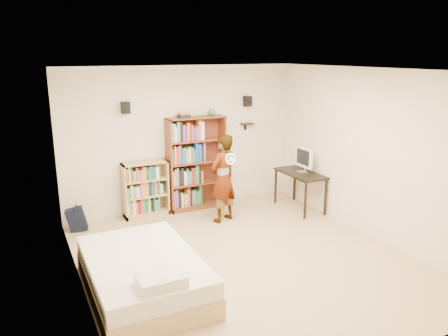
# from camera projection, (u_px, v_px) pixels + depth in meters

# --- Properties ---
(ground) EXTENTS (4.50, 5.00, 0.01)m
(ground) POSITION_uv_depth(u_px,v_px,m) (245.00, 259.00, 6.37)
(ground) COLOR tan
(ground) RESTS_ON ground
(room_shell) EXTENTS (4.52, 5.02, 2.71)m
(room_shell) POSITION_uv_depth(u_px,v_px,m) (246.00, 141.00, 5.92)
(room_shell) COLOR #EEE3CC
(room_shell) RESTS_ON ground
(crown_molding) EXTENTS (4.50, 5.00, 0.06)m
(crown_molding) POSITION_uv_depth(u_px,v_px,m) (247.00, 72.00, 5.69)
(crown_molding) COLOR white
(crown_molding) RESTS_ON room_shell
(speaker_left) EXTENTS (0.14, 0.12, 0.20)m
(speaker_left) POSITION_uv_depth(u_px,v_px,m) (126.00, 108.00, 7.50)
(speaker_left) COLOR black
(speaker_left) RESTS_ON room_shell
(speaker_right) EXTENTS (0.14, 0.12, 0.20)m
(speaker_right) POSITION_uv_depth(u_px,v_px,m) (248.00, 101.00, 8.51)
(speaker_right) COLOR black
(speaker_right) RESTS_ON room_shell
(wall_shelf) EXTENTS (0.25, 0.16, 0.02)m
(wall_shelf) POSITION_uv_depth(u_px,v_px,m) (247.00, 124.00, 8.64)
(wall_shelf) COLOR black
(wall_shelf) RESTS_ON room_shell
(tall_bookshelf) EXTENTS (1.12, 0.33, 1.77)m
(tall_bookshelf) POSITION_uv_depth(u_px,v_px,m) (196.00, 163.00, 8.27)
(tall_bookshelf) COLOR brown
(tall_bookshelf) RESTS_ON ground
(low_bookshelf) EXTENTS (0.81, 0.30, 1.02)m
(low_bookshelf) POSITION_uv_depth(u_px,v_px,m) (146.00, 189.00, 7.95)
(low_bookshelf) COLOR tan
(low_bookshelf) RESTS_ON ground
(computer_desk) EXTENTS (0.53, 1.06, 0.72)m
(computer_desk) POSITION_uv_depth(u_px,v_px,m) (300.00, 191.00, 8.34)
(computer_desk) COLOR black
(computer_desk) RESTS_ON ground
(imac) EXTENTS (0.10, 0.47, 0.47)m
(imac) POSITION_uv_depth(u_px,v_px,m) (303.00, 160.00, 8.21)
(imac) COLOR silver
(imac) RESTS_ON computer_desk
(daybed) EXTENTS (1.31, 2.02, 0.60)m
(daybed) POSITION_uv_depth(u_px,v_px,m) (143.00, 270.00, 5.43)
(daybed) COLOR beige
(daybed) RESTS_ON ground
(person) EXTENTS (0.67, 0.57, 1.57)m
(person) POSITION_uv_depth(u_px,v_px,m) (223.00, 178.00, 7.63)
(person) COLOR black
(person) RESTS_ON ground
(wii_wheel) EXTENTS (0.20, 0.08, 0.20)m
(wii_wheel) POSITION_uv_depth(u_px,v_px,m) (231.00, 159.00, 7.27)
(wii_wheel) COLOR silver
(wii_wheel) RESTS_ON person
(navy_bag) EXTENTS (0.35, 0.26, 0.43)m
(navy_bag) POSITION_uv_depth(u_px,v_px,m) (77.00, 219.00, 7.32)
(navy_bag) COLOR black
(navy_bag) RESTS_ON ground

